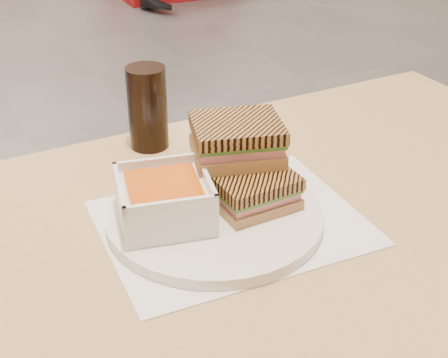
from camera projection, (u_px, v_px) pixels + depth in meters
name	position (u px, v px, depth m)	size (l,w,h in m)	color
main_table	(260.00, 282.00, 0.93)	(1.22, 0.74, 0.75)	tan
tray_liner	(232.00, 223.00, 0.87)	(0.36, 0.28, 0.00)	white
plate	(215.00, 216.00, 0.86)	(0.30, 0.30, 0.02)	white
soup_bowl	(164.00, 201.00, 0.83)	(0.14, 0.14, 0.06)	white
panini_lower	(254.00, 190.00, 0.86)	(0.11, 0.10, 0.05)	#AB794D
panini_upper	(237.00, 139.00, 0.88)	(0.15, 0.13, 0.06)	#AB794D
cola_glass	(148.00, 108.00, 1.04)	(0.07, 0.07, 0.14)	black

